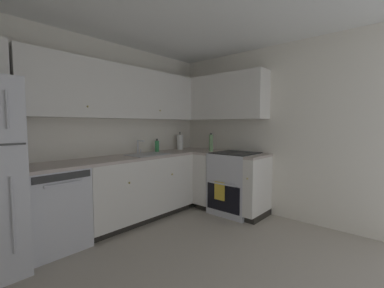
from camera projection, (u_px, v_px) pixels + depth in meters
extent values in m
cube|color=#A89E8E|center=(191.00, 268.00, 2.38)|extent=(3.70, 3.34, 0.02)
cube|color=silver|center=(97.00, 132.00, 3.40)|extent=(3.80, 0.05, 2.47)
cube|color=silver|center=(276.00, 132.00, 3.68)|extent=(0.05, 3.44, 2.47)
cylinder|color=silver|center=(13.00, 215.00, 2.09)|extent=(0.02, 0.02, 0.65)
cylinder|color=silver|center=(7.00, 109.00, 2.02)|extent=(0.02, 0.02, 0.31)
cube|color=silver|center=(53.00, 208.00, 2.73)|extent=(0.60, 0.60, 0.87)
cube|color=#333333|center=(63.00, 177.00, 2.50)|extent=(0.55, 0.01, 0.07)
cube|color=silver|center=(64.00, 184.00, 2.49)|extent=(0.36, 0.02, 0.02)
cube|color=silver|center=(138.00, 185.00, 3.56)|extent=(1.64, 0.60, 0.78)
cube|color=black|center=(138.00, 215.00, 3.62)|extent=(1.64, 0.54, 0.09)
sphere|color=tan|center=(129.00, 183.00, 3.08)|extent=(0.02, 0.02, 0.02)
sphere|color=tan|center=(172.00, 174.00, 3.62)|extent=(0.02, 0.02, 0.02)
cube|color=#B7A89E|center=(138.00, 157.00, 3.53)|extent=(2.85, 0.60, 0.03)
cube|color=silver|center=(211.00, 177.00, 4.12)|extent=(0.60, 0.26, 0.78)
cube|color=black|center=(212.00, 203.00, 4.17)|extent=(0.54, 0.26, 0.09)
cube|color=silver|center=(258.00, 185.00, 3.57)|extent=(0.60, 0.15, 0.78)
cube|color=black|center=(258.00, 215.00, 3.62)|extent=(0.54, 0.15, 0.09)
sphere|color=tan|center=(247.00, 179.00, 3.32)|extent=(0.02, 0.02, 0.02)
cube|color=#B7A89E|center=(211.00, 152.00, 4.09)|extent=(0.60, 0.26, 0.03)
cube|color=#B7A89E|center=(259.00, 157.00, 3.53)|extent=(0.60, 0.15, 0.03)
cube|color=silver|center=(235.00, 183.00, 3.84)|extent=(0.64, 0.62, 0.91)
cube|color=black|center=(223.00, 198.00, 3.61)|extent=(0.02, 0.55, 0.38)
cube|color=silver|center=(222.00, 184.00, 3.57)|extent=(0.02, 0.43, 0.02)
cube|color=black|center=(236.00, 153.00, 3.80)|extent=(0.59, 0.60, 0.01)
cube|color=silver|center=(246.00, 147.00, 4.02)|extent=(0.03, 0.60, 0.15)
cylinder|color=#4C4C4C|center=(239.00, 154.00, 3.61)|extent=(0.11, 0.11, 0.01)
cylinder|color=#4C4C4C|center=(223.00, 152.00, 3.79)|extent=(0.11, 0.11, 0.01)
cylinder|color=#4C4C4C|center=(248.00, 152.00, 3.82)|extent=(0.11, 0.11, 0.01)
cylinder|color=#4C4C4C|center=(233.00, 151.00, 4.00)|extent=(0.11, 0.11, 0.01)
cube|color=gold|center=(220.00, 191.00, 3.61)|extent=(0.02, 0.17, 0.26)
cube|color=silver|center=(121.00, 93.00, 3.44)|extent=(2.53, 0.32, 0.70)
sphere|color=tan|center=(88.00, 106.00, 2.93)|extent=(0.02, 0.02, 0.02)
sphere|color=tan|center=(160.00, 111.00, 3.76)|extent=(0.02, 0.02, 0.02)
cube|color=silver|center=(220.00, 98.00, 4.08)|extent=(0.32, 1.58, 0.70)
cube|color=#B7B7BC|center=(148.00, 154.00, 3.62)|extent=(0.56, 0.40, 0.01)
cube|color=gray|center=(148.00, 158.00, 3.63)|extent=(0.51, 0.36, 0.09)
cube|color=#99999E|center=(148.00, 157.00, 3.62)|extent=(0.02, 0.35, 0.06)
cylinder|color=silver|center=(138.00, 147.00, 3.77)|extent=(0.02, 0.02, 0.20)
cylinder|color=silver|center=(141.00, 141.00, 3.71)|extent=(0.02, 0.15, 0.02)
cylinder|color=silver|center=(141.00, 151.00, 3.81)|extent=(0.02, 0.02, 0.06)
cylinder|color=#338C4C|center=(157.00, 146.00, 4.02)|extent=(0.07, 0.07, 0.18)
cylinder|color=#262626|center=(157.00, 140.00, 4.01)|extent=(0.03, 0.03, 0.03)
cylinder|color=white|center=(180.00, 142.00, 4.38)|extent=(0.11, 0.11, 0.25)
cylinder|color=#3F3F3F|center=(180.00, 141.00, 4.38)|extent=(0.02, 0.02, 0.31)
cylinder|color=#729E66|center=(211.00, 143.00, 4.07)|extent=(0.07, 0.07, 0.27)
cylinder|color=black|center=(211.00, 134.00, 4.06)|extent=(0.04, 0.04, 0.02)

